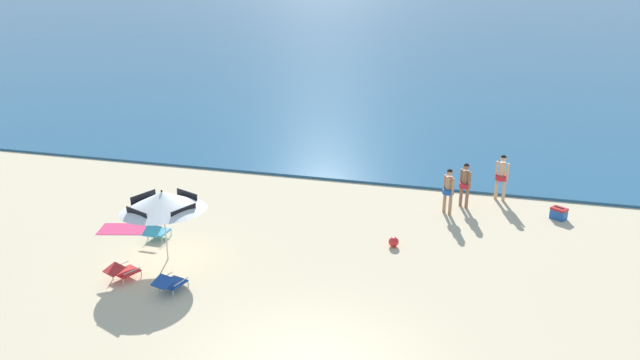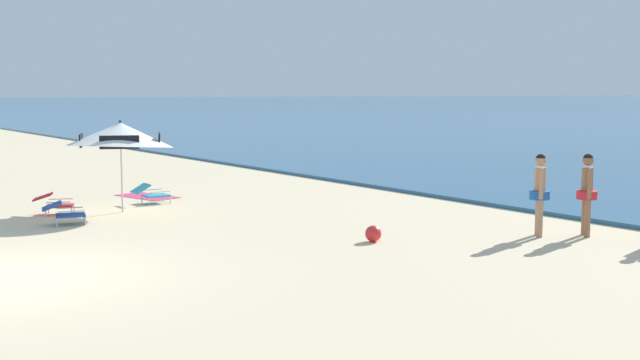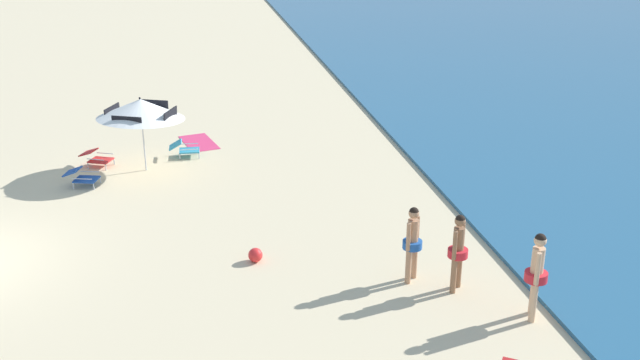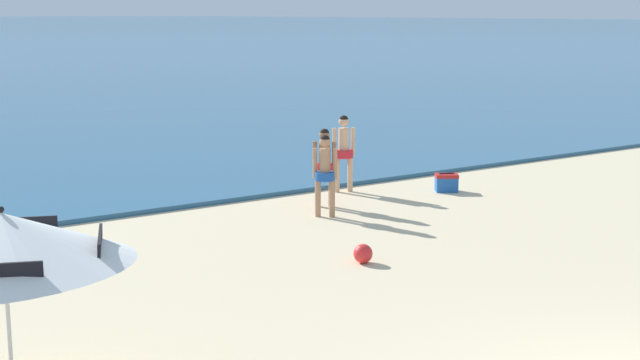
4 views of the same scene
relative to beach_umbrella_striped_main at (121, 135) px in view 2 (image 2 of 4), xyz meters
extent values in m
plane|color=beige|center=(5.37, -3.96, -1.83)|extent=(800.00, 800.00, 0.00)
cylinder|color=silver|center=(0.00, 0.00, -0.77)|extent=(0.04, 0.04, 2.10)
cone|color=white|center=(0.00, 0.00, 0.00)|extent=(3.46, 3.46, 0.71)
cube|color=black|center=(0.34, 0.81, -0.12)|extent=(0.82, 0.37, 0.30)
cube|color=black|center=(-0.81, 0.34, -0.12)|extent=(0.37, 0.82, 0.30)
cube|color=black|center=(-0.34, -0.81, -0.12)|extent=(0.82, 0.37, 0.30)
cube|color=black|center=(0.81, -0.34, -0.12)|extent=(0.37, 0.82, 0.30)
sphere|color=black|center=(0.00, 0.00, 0.31)|extent=(0.06, 0.06, 0.06)
cube|color=#1E4799|center=(1.00, -1.53, -1.63)|extent=(0.66, 0.71, 0.04)
cube|color=#1E4799|center=(0.90, -1.89, -1.41)|extent=(0.58, 0.52, 0.18)
cylinder|color=silver|center=(0.84, -1.19, -1.74)|extent=(0.03, 0.03, 0.18)
cylinder|color=silver|center=(1.31, -1.32, -1.74)|extent=(0.03, 0.03, 0.18)
cylinder|color=silver|center=(0.69, -1.74, -1.74)|extent=(0.03, 0.03, 0.18)
cylinder|color=silver|center=(1.16, -1.87, -1.74)|extent=(0.03, 0.03, 0.18)
cylinder|color=silver|center=(0.73, -1.46, -1.51)|extent=(0.16, 0.53, 0.02)
cylinder|color=silver|center=(1.27, -1.60, -1.51)|extent=(0.16, 0.53, 0.02)
cube|color=red|center=(-0.53, -1.30, -1.63)|extent=(0.72, 0.76, 0.04)
cube|color=red|center=(-0.68, -1.63, -1.41)|extent=(0.62, 0.57, 0.16)
cylinder|color=silver|center=(-0.64, -0.94, -1.74)|extent=(0.03, 0.03, 0.18)
cylinder|color=silver|center=(-0.19, -1.14, -1.74)|extent=(0.03, 0.03, 0.18)
cylinder|color=silver|center=(-0.87, -1.46, -1.74)|extent=(0.03, 0.03, 0.18)
cylinder|color=silver|center=(-0.42, -1.66, -1.74)|extent=(0.03, 0.03, 0.18)
cylinder|color=silver|center=(-0.79, -1.19, -1.51)|extent=(0.24, 0.50, 0.02)
cylinder|color=silver|center=(-0.28, -1.41, -1.51)|extent=(0.24, 0.50, 0.02)
cube|color=teal|center=(-0.96, 1.25, -1.63)|extent=(0.54, 0.61, 0.04)
cube|color=teal|center=(-0.98, 0.85, -1.42)|extent=(0.50, 0.40, 0.23)
cylinder|color=silver|center=(-1.20, 1.55, -1.74)|extent=(0.03, 0.03, 0.18)
cylinder|color=silver|center=(-0.71, 1.53, -1.74)|extent=(0.03, 0.03, 0.18)
cylinder|color=silver|center=(-1.22, 0.98, -1.74)|extent=(0.03, 0.03, 0.18)
cylinder|color=silver|center=(-0.73, 0.96, -1.74)|extent=(0.03, 0.03, 0.18)
cylinder|color=silver|center=(-1.24, 1.26, -1.51)|extent=(0.04, 0.54, 0.02)
cylinder|color=silver|center=(-0.68, 1.25, -1.51)|extent=(0.04, 0.54, 0.02)
cylinder|color=#8C6042|center=(8.05, 6.43, -1.43)|extent=(0.12, 0.12, 0.79)
cylinder|color=#8C6042|center=(8.25, 6.24, -1.43)|extent=(0.12, 0.12, 0.79)
cylinder|color=red|center=(8.15, 6.34, -1.01)|extent=(0.40, 0.40, 0.17)
cylinder|color=#8C6042|center=(8.15, 6.34, -0.75)|extent=(0.22, 0.22, 0.56)
cylinder|color=#8C6042|center=(8.00, 6.47, -0.77)|extent=(0.09, 0.09, 0.60)
cylinder|color=#8C6042|center=(8.30, 6.20, -0.77)|extent=(0.09, 0.09, 0.60)
sphere|color=#8C6042|center=(8.15, 6.34, -0.33)|extent=(0.21, 0.21, 0.21)
sphere|color=black|center=(8.15, 6.34, -0.30)|extent=(0.20, 0.20, 0.20)
cylinder|color=tan|center=(7.53, 5.67, -1.43)|extent=(0.12, 0.12, 0.79)
cylinder|color=tan|center=(7.73, 5.48, -1.43)|extent=(0.12, 0.12, 0.79)
cylinder|color=#1E51A3|center=(7.63, 5.57, -1.01)|extent=(0.40, 0.40, 0.17)
cylinder|color=tan|center=(7.63, 5.57, -0.75)|extent=(0.22, 0.22, 0.56)
cylinder|color=tan|center=(7.48, 5.71, -0.77)|extent=(0.09, 0.09, 0.59)
cylinder|color=tan|center=(7.77, 5.44, -0.77)|extent=(0.09, 0.09, 0.59)
sphere|color=tan|center=(7.63, 5.57, -0.33)|extent=(0.21, 0.21, 0.21)
sphere|color=black|center=(7.63, 5.57, -0.31)|extent=(0.20, 0.20, 0.20)
sphere|color=red|center=(6.23, 2.54, -1.67)|extent=(0.31, 0.31, 0.31)
cube|color=#DB3866|center=(-2.29, 1.56, -1.82)|extent=(1.97, 1.31, 0.01)
camera|label=1|loc=(8.35, -14.04, 6.32)|focal=33.81mm
camera|label=2|loc=(17.60, -6.64, 0.99)|focal=44.03mm
camera|label=3|loc=(20.04, 1.38, 5.39)|focal=40.36mm
camera|label=4|loc=(-2.20, -8.39, 2.12)|focal=50.22mm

